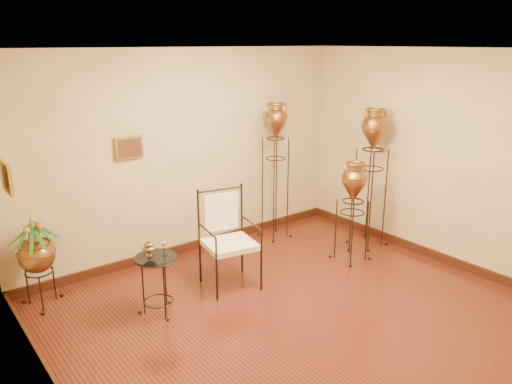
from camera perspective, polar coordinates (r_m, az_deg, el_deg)
ground at (r=5.50m, az=6.39°, el=-14.69°), size 5.00×5.00×0.00m
room_shell at (r=4.83m, az=6.94°, el=3.12°), size 5.02×5.02×2.81m
amphora_tall at (r=7.37m, az=2.22°, el=2.55°), size 0.53×0.53×2.06m
amphora_mid at (r=7.27m, az=12.99°, el=1.66°), size 0.53×0.53×2.02m
amphora_short at (r=6.80m, az=10.95°, el=-2.16°), size 0.51×0.51×1.39m
planter_urn at (r=6.03m, az=-23.84°, el=-6.19°), size 0.66×0.66×1.18m
armchair at (r=5.98m, az=-3.01°, el=-5.57°), size 0.76×0.72×1.18m
side_table at (r=5.60m, az=-11.21°, el=-10.25°), size 0.56×0.56×0.84m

